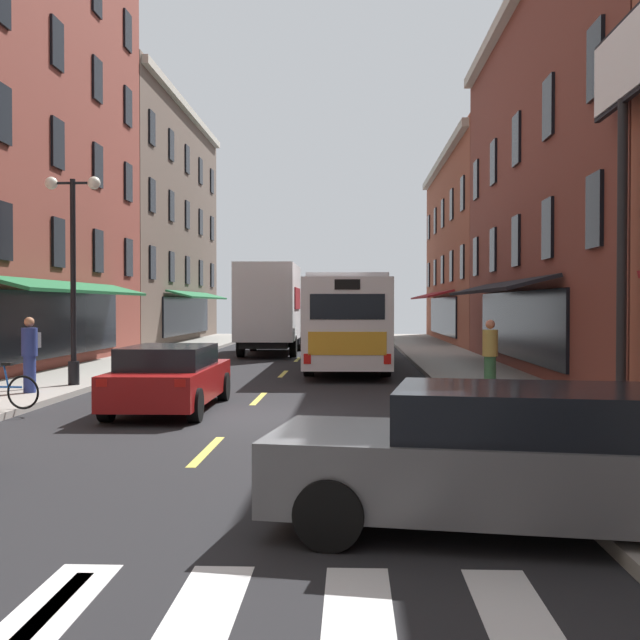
{
  "coord_description": "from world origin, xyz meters",
  "views": [
    {
      "loc": [
        2.15,
        -15.01,
        2.17
      ],
      "look_at": [
        1.14,
        10.04,
        1.69
      ],
      "focal_mm": 43.9,
      "sensor_mm": 36.0,
      "label": 1
    }
  ],
  "objects_px": {
    "sedan_near": "(513,458)",
    "sedan_mid": "(170,377)",
    "pedestrian_mid": "(490,354)",
    "street_lamp_twin": "(73,270)",
    "billboard_sign": "(623,114)",
    "sedan_far": "(295,331)",
    "pedestrian_near": "(30,353)",
    "transit_bus": "(347,321)",
    "box_truck": "(271,309)"
  },
  "relations": [
    {
      "from": "billboard_sign",
      "to": "pedestrian_near",
      "type": "xyz_separation_m",
      "value": [
        -12.36,
        3.44,
        -4.56
      ]
    },
    {
      "from": "sedan_far",
      "to": "sedan_near",
      "type": "bearing_deg",
      "value": -82.62
    },
    {
      "from": "sedan_near",
      "to": "sedan_mid",
      "type": "distance_m",
      "value": 9.93
    },
    {
      "from": "transit_bus",
      "to": "pedestrian_mid",
      "type": "height_order",
      "value": "transit_bus"
    },
    {
      "from": "box_truck",
      "to": "pedestrian_mid",
      "type": "bearing_deg",
      "value": -66.26
    },
    {
      "from": "pedestrian_near",
      "to": "transit_bus",
      "type": "bearing_deg",
      "value": -123.62
    },
    {
      "from": "sedan_mid",
      "to": "pedestrian_mid",
      "type": "xyz_separation_m",
      "value": [
        7.02,
        2.76,
        0.32
      ]
    },
    {
      "from": "sedan_mid",
      "to": "street_lamp_twin",
      "type": "distance_m",
      "value": 5.54
    },
    {
      "from": "sedan_mid",
      "to": "sedan_far",
      "type": "distance_m",
      "value": 28.6
    },
    {
      "from": "transit_bus",
      "to": "street_lamp_twin",
      "type": "relative_size",
      "value": 2.24
    },
    {
      "from": "billboard_sign",
      "to": "street_lamp_twin",
      "type": "bearing_deg",
      "value": 156.4
    },
    {
      "from": "billboard_sign",
      "to": "sedan_near",
      "type": "relative_size",
      "value": 1.5
    },
    {
      "from": "sedan_mid",
      "to": "street_lamp_twin",
      "type": "relative_size",
      "value": 0.9
    },
    {
      "from": "street_lamp_twin",
      "to": "sedan_far",
      "type": "bearing_deg",
      "value": 81.23
    },
    {
      "from": "billboard_sign",
      "to": "box_truck",
      "type": "bearing_deg",
      "value": 113.06
    },
    {
      "from": "billboard_sign",
      "to": "sedan_mid",
      "type": "height_order",
      "value": "billboard_sign"
    },
    {
      "from": "billboard_sign",
      "to": "transit_bus",
      "type": "height_order",
      "value": "billboard_sign"
    },
    {
      "from": "transit_bus",
      "to": "street_lamp_twin",
      "type": "distance_m",
      "value": 10.45
    },
    {
      "from": "sedan_near",
      "to": "sedan_mid",
      "type": "relative_size",
      "value": 1.01
    },
    {
      "from": "sedan_near",
      "to": "sedan_far",
      "type": "distance_m",
      "value": 37.32
    },
    {
      "from": "sedan_mid",
      "to": "pedestrian_near",
      "type": "distance_m",
      "value": 4.21
    },
    {
      "from": "box_truck",
      "to": "sedan_near",
      "type": "bearing_deg",
      "value": -79.23
    },
    {
      "from": "sedan_far",
      "to": "pedestrian_mid",
      "type": "height_order",
      "value": "pedestrian_mid"
    },
    {
      "from": "sedan_mid",
      "to": "pedestrian_mid",
      "type": "height_order",
      "value": "pedestrian_mid"
    },
    {
      "from": "pedestrian_near",
      "to": "street_lamp_twin",
      "type": "xyz_separation_m",
      "value": [
        0.38,
        1.8,
        2.0
      ]
    },
    {
      "from": "transit_bus",
      "to": "box_truck",
      "type": "height_order",
      "value": "box_truck"
    },
    {
      "from": "sedan_far",
      "to": "street_lamp_twin",
      "type": "height_order",
      "value": "street_lamp_twin"
    },
    {
      "from": "billboard_sign",
      "to": "box_truck",
      "type": "relative_size",
      "value": 0.92
    },
    {
      "from": "billboard_sign",
      "to": "transit_bus",
      "type": "relative_size",
      "value": 0.6
    },
    {
      "from": "billboard_sign",
      "to": "sedan_far",
      "type": "bearing_deg",
      "value": 105.13
    },
    {
      "from": "sedan_far",
      "to": "pedestrian_mid",
      "type": "relative_size",
      "value": 2.83
    },
    {
      "from": "transit_bus",
      "to": "street_lamp_twin",
      "type": "height_order",
      "value": "street_lamp_twin"
    },
    {
      "from": "transit_bus",
      "to": "sedan_near",
      "type": "relative_size",
      "value": 2.48
    },
    {
      "from": "pedestrian_near",
      "to": "pedestrian_mid",
      "type": "relative_size",
      "value": 1.04
    },
    {
      "from": "street_lamp_twin",
      "to": "pedestrian_mid",
      "type": "bearing_deg",
      "value": -5.22
    },
    {
      "from": "street_lamp_twin",
      "to": "billboard_sign",
      "type": "bearing_deg",
      "value": -23.6
    },
    {
      "from": "pedestrian_near",
      "to": "street_lamp_twin",
      "type": "relative_size",
      "value": 0.33
    },
    {
      "from": "pedestrian_mid",
      "to": "billboard_sign",
      "type": "bearing_deg",
      "value": 76.34
    },
    {
      "from": "street_lamp_twin",
      "to": "box_truck",
      "type": "bearing_deg",
      "value": 76.3
    },
    {
      "from": "street_lamp_twin",
      "to": "transit_bus",
      "type": "bearing_deg",
      "value": 47.94
    },
    {
      "from": "billboard_sign",
      "to": "sedan_far",
      "type": "xyz_separation_m",
      "value": [
        -8.14,
        30.12,
        -4.92
      ]
    },
    {
      "from": "sedan_near",
      "to": "street_lamp_twin",
      "type": "xyz_separation_m",
      "value": [
        -8.63,
        12.12,
        2.36
      ]
    },
    {
      "from": "billboard_sign",
      "to": "sedan_near",
      "type": "bearing_deg",
      "value": -115.96
    },
    {
      "from": "sedan_far",
      "to": "sedan_mid",
      "type": "bearing_deg",
      "value": -90.97
    },
    {
      "from": "billboard_sign",
      "to": "street_lamp_twin",
      "type": "xyz_separation_m",
      "value": [
        -11.98,
        5.24,
        -2.56
      ]
    },
    {
      "from": "sedan_near",
      "to": "transit_bus",
      "type": "bearing_deg",
      "value": 94.89
    },
    {
      "from": "sedan_near",
      "to": "sedan_far",
      "type": "bearing_deg",
      "value": 97.38
    },
    {
      "from": "pedestrian_mid",
      "to": "street_lamp_twin",
      "type": "height_order",
      "value": "street_lamp_twin"
    },
    {
      "from": "sedan_mid",
      "to": "pedestrian_mid",
      "type": "distance_m",
      "value": 7.55
    },
    {
      "from": "billboard_sign",
      "to": "street_lamp_twin",
      "type": "height_order",
      "value": "billboard_sign"
    }
  ]
}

